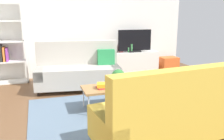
{
  "coord_description": "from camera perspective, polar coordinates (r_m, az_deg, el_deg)",
  "views": [
    {
      "loc": [
        -1.1,
        -3.98,
        1.73
      ],
      "look_at": [
        0.29,
        0.4,
        0.65
      ],
      "focal_mm": 38.69,
      "sensor_mm": 36.0,
      "label": 1
    }
  ],
  "objects": [
    {
      "name": "table_book_2",
      "position": [
        4.32,
        -1.97,
        -3.33
      ],
      "size": [
        0.28,
        0.23,
        0.03
      ],
      "primitive_type": "cube",
      "rotation": [
        0.0,
        0.0,
        -0.24
      ],
      "color": "gold",
      "rests_on": "table_book_1"
    },
    {
      "name": "ground_plane",
      "position": [
        4.47,
        -1.99,
        -9.5
      ],
      "size": [
        7.68,
        7.68,
        0.0
      ],
      "primitive_type": "plane",
      "color": "brown"
    },
    {
      "name": "couch_beige",
      "position": [
        5.67,
        -7.89,
        -0.04
      ],
      "size": [
        1.99,
        1.08,
        1.1
      ],
      "rotation": [
        0.0,
        0.0,
        3.01
      ],
      "color": "#B2ADA3",
      "rests_on": "ground_plane"
    },
    {
      "name": "tv",
      "position": [
        7.01,
        5.38,
        6.8
      ],
      "size": [
        1.0,
        0.2,
        0.64
      ],
      "color": "black",
      "rests_on": "tv_console"
    },
    {
      "name": "vase_1",
      "position": [
        6.97,
        2.13,
        4.78
      ],
      "size": [
        0.14,
        0.14,
        0.14
      ],
      "primitive_type": "cylinder",
      "color": "#B24C4C",
      "rests_on": "tv_console"
    },
    {
      "name": "coffee_table",
      "position": [
        4.43,
        0.13,
        -4.31
      ],
      "size": [
        1.1,
        0.56,
        0.42
      ],
      "color": "#9E7042",
      "rests_on": "ground_plane"
    },
    {
      "name": "potted_plant",
      "position": [
        4.39,
        1.48,
        -1.72
      ],
      "size": [
        0.25,
        0.25,
        0.32
      ],
      "color": "brown",
      "rests_on": "coffee_table"
    },
    {
      "name": "table_book_1",
      "position": [
        4.33,
        -1.96,
        -3.77
      ],
      "size": [
        0.27,
        0.23,
        0.04
      ],
      "primitive_type": "cube",
      "rotation": [
        0.0,
        0.0,
        -0.23
      ],
      "color": "gold",
      "rests_on": "table_book_0"
    },
    {
      "name": "couch_green",
      "position": [
        3.3,
        12.74,
        -9.95
      ],
      "size": [
        1.98,
        1.05,
        1.1
      ],
      "rotation": [
        0.0,
        0.0,
        0.11
      ],
      "color": "gold",
      "rests_on": "ground_plane"
    },
    {
      "name": "wall_far",
      "position": [
        6.87,
        -8.51,
        10.75
      ],
      "size": [
        6.4,
        0.12,
        2.9
      ],
      "primitive_type": "cube",
      "color": "white",
      "rests_on": "ground_plane"
    },
    {
      "name": "table_book_0",
      "position": [
        4.34,
        -1.96,
        -4.15
      ],
      "size": [
        0.26,
        0.2,
        0.02
      ],
      "primitive_type": "cube",
      "rotation": [
        0.0,
        0.0,
        0.09
      ],
      "color": "red",
      "rests_on": "coffee_table"
    },
    {
      "name": "vase_0",
      "position": [
        6.9,
        0.65,
        4.93
      ],
      "size": [
        0.13,
        0.13,
        0.19
      ],
      "primitive_type": "cylinder",
      "color": "#B24C4C",
      "rests_on": "tv_console"
    },
    {
      "name": "tv_console",
      "position": [
        7.13,
        5.21,
        1.76
      ],
      "size": [
        1.4,
        0.44,
        0.64
      ],
      "primitive_type": "cube",
      "color": "silver",
      "rests_on": "ground_plane"
    },
    {
      "name": "bottle_0",
      "position": [
        6.95,
        3.92,
        4.77
      ],
      "size": [
        0.04,
        0.04,
        0.14
      ],
      "primitive_type": "cylinder",
      "color": "#3F8C4C",
      "rests_on": "tv_console"
    },
    {
      "name": "area_rug",
      "position": [
        4.37,
        0.31,
        -9.97
      ],
      "size": [
        2.9,
        2.2,
        0.01
      ],
      "primitive_type": "cube",
      "color": "slate",
      "rests_on": "ground_plane"
    },
    {
      "name": "bookshelf",
      "position": [
        6.56,
        -24.8,
        5.41
      ],
      "size": [
        1.1,
        0.36,
        2.1
      ],
      "color": "white",
      "rests_on": "ground_plane"
    },
    {
      "name": "storage_trunk",
      "position": [
        7.55,
        13.21,
        1.33
      ],
      "size": [
        0.52,
        0.4,
        0.44
      ],
      "primitive_type": "cube",
      "color": "orange",
      "rests_on": "ground_plane"
    },
    {
      "name": "bottle_1",
      "position": [
        6.98,
        4.64,
        5.19
      ],
      "size": [
        0.06,
        0.06,
        0.24
      ],
      "primitive_type": "cylinder",
      "color": "#3F8C4C",
      "rests_on": "tv_console"
    }
  ]
}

